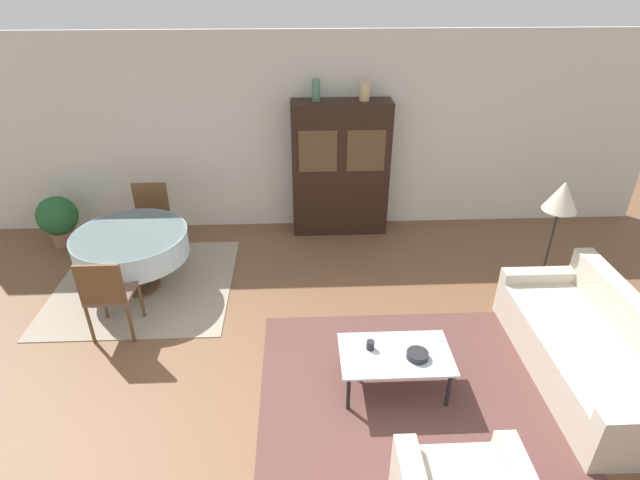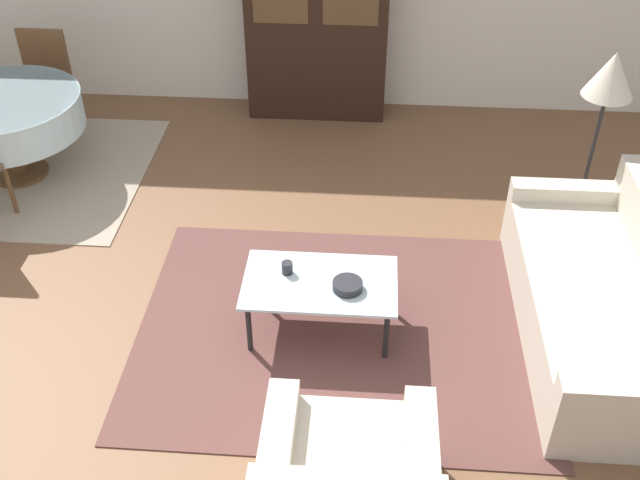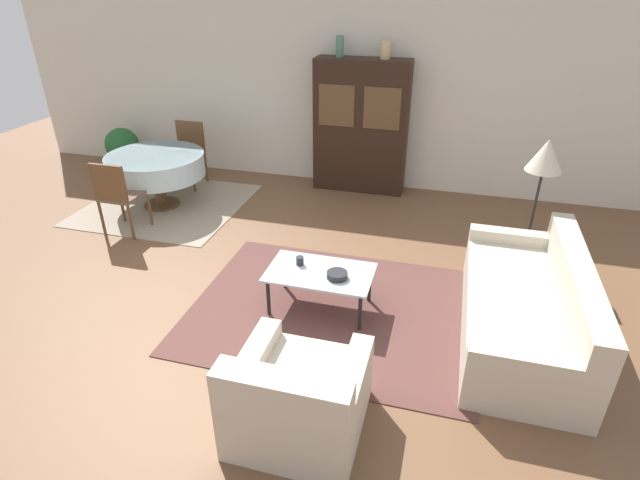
{
  "view_description": "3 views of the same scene",
  "coord_description": "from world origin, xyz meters",
  "px_view_note": "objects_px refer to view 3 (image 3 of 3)",
  "views": [
    {
      "loc": [
        0.0,
        -3.03,
        3.47
      ],
      "look_at": [
        0.2,
        1.4,
        0.95
      ],
      "focal_mm": 28.0,
      "sensor_mm": 36.0,
      "label": 1
    },
    {
      "loc": [
        1.08,
        -3.36,
        3.54
      ],
      "look_at": [
        0.82,
        0.28,
        0.75
      ],
      "focal_mm": 42.0,
      "sensor_mm": 36.0,
      "label": 2
    },
    {
      "loc": [
        1.87,
        -3.54,
        2.88
      ],
      "look_at": [
        0.82,
        0.28,
        0.75
      ],
      "focal_mm": 28.0,
      "sensor_mm": 36.0,
      "label": 3
    }
  ],
  "objects_px": {
    "dining_table": "(156,165)",
    "dining_chair_far": "(188,150)",
    "couch": "(527,310)",
    "coffee_table": "(320,275)",
    "cup": "(300,261)",
    "vase_short": "(386,50)",
    "armchair": "(298,399)",
    "bowl": "(337,275)",
    "display_cabinet": "(361,127)",
    "potted_plant": "(123,147)",
    "vase_tall": "(340,46)",
    "dining_chair_near": "(117,193)",
    "floor_lamp": "(545,161)"
  },
  "relations": [
    {
      "from": "armchair",
      "to": "bowl",
      "type": "relative_size",
      "value": 4.6
    },
    {
      "from": "couch",
      "to": "coffee_table",
      "type": "height_order",
      "value": "couch"
    },
    {
      "from": "armchair",
      "to": "dining_chair_near",
      "type": "distance_m",
      "value": 3.81
    },
    {
      "from": "cup",
      "to": "potted_plant",
      "type": "height_order",
      "value": "potted_plant"
    },
    {
      "from": "dining_chair_near",
      "to": "dining_chair_far",
      "type": "bearing_deg",
      "value": 90.0
    },
    {
      "from": "dining_chair_far",
      "to": "bowl",
      "type": "distance_m",
      "value": 3.97
    },
    {
      "from": "coffee_table",
      "to": "display_cabinet",
      "type": "distance_m",
      "value": 3.17
    },
    {
      "from": "floor_lamp",
      "to": "bowl",
      "type": "bearing_deg",
      "value": -140.98
    },
    {
      "from": "display_cabinet",
      "to": "vase_short",
      "type": "distance_m",
      "value": 1.08
    },
    {
      "from": "armchair",
      "to": "coffee_table",
      "type": "xyz_separation_m",
      "value": [
        -0.24,
        1.45,
        0.09
      ]
    },
    {
      "from": "couch",
      "to": "dining_table",
      "type": "distance_m",
      "value": 4.93
    },
    {
      "from": "coffee_table",
      "to": "dining_chair_near",
      "type": "height_order",
      "value": "dining_chair_near"
    },
    {
      "from": "display_cabinet",
      "to": "dining_table",
      "type": "bearing_deg",
      "value": -151.38
    },
    {
      "from": "dining_table",
      "to": "armchair",
      "type": "bearing_deg",
      "value": -46.66
    },
    {
      "from": "couch",
      "to": "dining_table",
      "type": "height_order",
      "value": "couch"
    },
    {
      "from": "dining_table",
      "to": "dining_chair_far",
      "type": "xyz_separation_m",
      "value": [
        -0.0,
        0.86,
        -0.05
      ]
    },
    {
      "from": "coffee_table",
      "to": "display_cabinet",
      "type": "height_order",
      "value": "display_cabinet"
    },
    {
      "from": "couch",
      "to": "coffee_table",
      "type": "distance_m",
      "value": 1.86
    },
    {
      "from": "couch",
      "to": "bowl",
      "type": "xyz_separation_m",
      "value": [
        -1.68,
        -0.14,
        0.16
      ]
    },
    {
      "from": "armchair",
      "to": "vase_short",
      "type": "xyz_separation_m",
      "value": [
        -0.2,
        4.56,
        1.69
      ]
    },
    {
      "from": "armchair",
      "to": "dining_table",
      "type": "height_order",
      "value": "armchair"
    },
    {
      "from": "dining_table",
      "to": "vase_short",
      "type": "height_order",
      "value": "vase_short"
    },
    {
      "from": "cup",
      "to": "dining_chair_near",
      "type": "bearing_deg",
      "value": 162.54
    },
    {
      "from": "couch",
      "to": "dining_table",
      "type": "bearing_deg",
      "value": 70.28
    },
    {
      "from": "vase_short",
      "to": "cup",
      "type": "bearing_deg",
      "value": -94.8
    },
    {
      "from": "armchair",
      "to": "coffee_table",
      "type": "distance_m",
      "value": 1.47
    },
    {
      "from": "potted_plant",
      "to": "display_cabinet",
      "type": "bearing_deg",
      "value": 3.79
    },
    {
      "from": "bowl",
      "to": "armchair",
      "type": "bearing_deg",
      "value": -87.46
    },
    {
      "from": "coffee_table",
      "to": "bowl",
      "type": "relative_size",
      "value": 5.18
    },
    {
      "from": "coffee_table",
      "to": "floor_lamp",
      "type": "xyz_separation_m",
      "value": [
        1.96,
        1.38,
        0.83
      ]
    },
    {
      "from": "vase_short",
      "to": "potted_plant",
      "type": "distance_m",
      "value": 4.44
    },
    {
      "from": "couch",
      "to": "cup",
      "type": "xyz_separation_m",
      "value": [
        -2.08,
        -0.01,
        0.17
      ]
    },
    {
      "from": "couch",
      "to": "vase_tall",
      "type": "bearing_deg",
      "value": 38.85
    },
    {
      "from": "display_cabinet",
      "to": "cup",
      "type": "bearing_deg",
      "value": -89.34
    },
    {
      "from": "dining_chair_far",
      "to": "vase_tall",
      "type": "relative_size",
      "value": 3.38
    },
    {
      "from": "dining_chair_far",
      "to": "potted_plant",
      "type": "bearing_deg",
      "value": -10.79
    },
    {
      "from": "couch",
      "to": "display_cabinet",
      "type": "height_order",
      "value": "display_cabinet"
    },
    {
      "from": "armchair",
      "to": "vase_tall",
      "type": "bearing_deg",
      "value": 100.23
    },
    {
      "from": "floor_lamp",
      "to": "potted_plant",
      "type": "bearing_deg",
      "value": 166.36
    },
    {
      "from": "armchair",
      "to": "cup",
      "type": "xyz_separation_m",
      "value": [
        -0.46,
        1.52,
        0.17
      ]
    },
    {
      "from": "cup",
      "to": "vase_short",
      "type": "bearing_deg",
      "value": 85.2
    },
    {
      "from": "bowl",
      "to": "vase_short",
      "type": "xyz_separation_m",
      "value": [
        -0.14,
        3.17,
        1.53
      ]
    },
    {
      "from": "coffee_table",
      "to": "display_cabinet",
      "type": "bearing_deg",
      "value": 94.66
    },
    {
      "from": "bowl",
      "to": "couch",
      "type": "bearing_deg",
      "value": 4.67
    },
    {
      "from": "vase_tall",
      "to": "dining_chair_near",
      "type": "bearing_deg",
      "value": -134.33
    },
    {
      "from": "dining_table",
      "to": "potted_plant",
      "type": "xyz_separation_m",
      "value": [
        -1.33,
        1.12,
        -0.2
      ]
    },
    {
      "from": "couch",
      "to": "dining_chair_near",
      "type": "height_order",
      "value": "dining_chair_near"
    },
    {
      "from": "display_cabinet",
      "to": "vase_short",
      "type": "relative_size",
      "value": 8.44
    },
    {
      "from": "dining_chair_far",
      "to": "vase_short",
      "type": "xyz_separation_m",
      "value": [
        2.8,
        0.51,
        1.43
      ]
    },
    {
      "from": "coffee_table",
      "to": "vase_short",
      "type": "relative_size",
      "value": 4.49
    }
  ]
}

